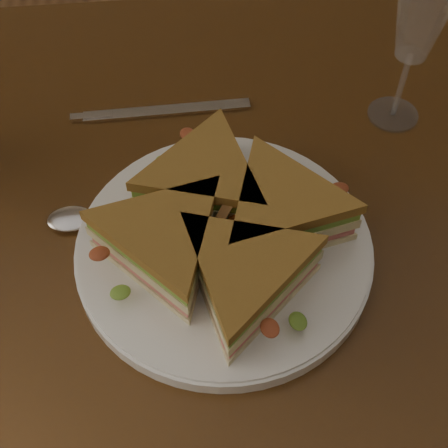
{
  "coord_description": "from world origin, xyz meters",
  "views": [
    {
      "loc": [
        0.02,
        -0.4,
        1.27
      ],
      "look_at": [
        0.05,
        -0.05,
        0.8
      ],
      "focal_mm": 50.0,
      "sensor_mm": 36.0,
      "label": 1
    }
  ],
  "objects_px": {
    "sandwich_wedges": "(224,227)",
    "knife": "(155,112)",
    "spoon": "(92,213)",
    "table": "(176,271)",
    "wine_glass": "(420,22)",
    "plate": "(224,249)"
  },
  "relations": [
    {
      "from": "sandwich_wedges",
      "to": "knife",
      "type": "height_order",
      "value": "sandwich_wedges"
    },
    {
      "from": "sandwich_wedges",
      "to": "knife",
      "type": "relative_size",
      "value": 1.38
    },
    {
      "from": "table",
      "to": "sandwich_wedges",
      "type": "bearing_deg",
      "value": -42.23
    },
    {
      "from": "knife",
      "to": "wine_glass",
      "type": "height_order",
      "value": "wine_glass"
    },
    {
      "from": "plate",
      "to": "knife",
      "type": "relative_size",
      "value": 1.37
    },
    {
      "from": "sandwich_wedges",
      "to": "spoon",
      "type": "height_order",
      "value": "sandwich_wedges"
    },
    {
      "from": "plate",
      "to": "knife",
      "type": "height_order",
      "value": "plate"
    },
    {
      "from": "knife",
      "to": "spoon",
      "type": "bearing_deg",
      "value": -117.03
    },
    {
      "from": "table",
      "to": "sandwich_wedges",
      "type": "distance_m",
      "value": 0.16
    },
    {
      "from": "spoon",
      "to": "knife",
      "type": "xyz_separation_m",
      "value": [
        0.07,
        0.15,
        -0.0
      ]
    },
    {
      "from": "sandwich_wedges",
      "to": "spoon",
      "type": "xyz_separation_m",
      "value": [
        -0.13,
        0.06,
        -0.04
      ]
    },
    {
      "from": "sandwich_wedges",
      "to": "knife",
      "type": "xyz_separation_m",
      "value": [
        -0.06,
        0.21,
        -0.04
      ]
    },
    {
      "from": "table",
      "to": "plate",
      "type": "distance_m",
      "value": 0.13
    },
    {
      "from": "wine_glass",
      "to": "table",
      "type": "bearing_deg",
      "value": -154.56
    },
    {
      "from": "spoon",
      "to": "plate",
      "type": "bearing_deg",
      "value": -43.57
    },
    {
      "from": "table",
      "to": "wine_glass",
      "type": "relative_size",
      "value": 6.54
    },
    {
      "from": "knife",
      "to": "plate",
      "type": "bearing_deg",
      "value": -74.81
    },
    {
      "from": "plate",
      "to": "spoon",
      "type": "bearing_deg",
      "value": 154.67
    },
    {
      "from": "table",
      "to": "wine_glass",
      "type": "xyz_separation_m",
      "value": [
        0.27,
        0.13,
        0.23
      ]
    },
    {
      "from": "plate",
      "to": "table",
      "type": "bearing_deg",
      "value": 137.77
    },
    {
      "from": "plate",
      "to": "sandwich_wedges",
      "type": "relative_size",
      "value": 0.99
    },
    {
      "from": "sandwich_wedges",
      "to": "wine_glass",
      "type": "distance_m",
      "value": 0.3
    }
  ]
}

